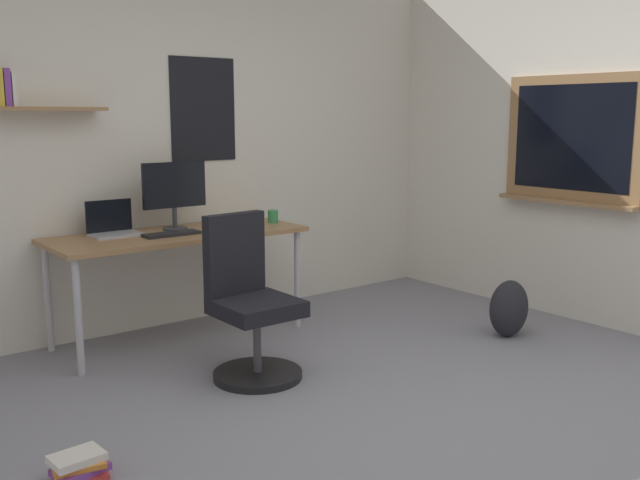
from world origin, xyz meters
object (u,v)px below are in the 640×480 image
at_px(desk, 178,242).
at_px(laptop, 113,227).
at_px(office_chair, 250,308).
at_px(coffee_mug, 273,216).
at_px(keyboard, 172,234).
at_px(backpack, 509,308).
at_px(book_stack_on_floor, 79,467).
at_px(monitor_primary, 174,191).
at_px(computer_mouse, 209,229).

xyz_separation_m(desk, laptop, (-0.38, 0.16, 0.12)).
height_order(office_chair, coffee_mug, office_chair).
xyz_separation_m(laptop, coffee_mug, (1.13, -0.19, -0.01)).
xyz_separation_m(keyboard, backpack, (1.89, -1.27, -0.55)).
xyz_separation_m(office_chair, backpack, (1.81, -0.46, -0.21)).
distance_m(keyboard, book_stack_on_floor, 1.94).
relative_size(coffee_mug, book_stack_on_floor, 0.38).
bearing_deg(monitor_primary, coffee_mug, -11.50).
height_order(computer_mouse, coffee_mug, coffee_mug).
xyz_separation_m(desk, keyboard, (-0.08, -0.08, 0.07)).
bearing_deg(keyboard, computer_mouse, 0.00).
height_order(laptop, coffee_mug, laptop).
distance_m(keyboard, coffee_mug, 0.84).
relative_size(laptop, monitor_primary, 0.67).
bearing_deg(computer_mouse, monitor_primary, 128.18).
height_order(desk, backpack, desk).
height_order(monitor_primary, coffee_mug, monitor_primary).
bearing_deg(computer_mouse, laptop, 157.25).
relative_size(desk, coffee_mug, 18.48).
bearing_deg(book_stack_on_floor, backpack, 2.42).
distance_m(computer_mouse, coffee_mug, 0.56).
distance_m(laptop, book_stack_on_floor, 1.99).
bearing_deg(keyboard, desk, 44.80).
bearing_deg(keyboard, monitor_primary, 56.68).
bearing_deg(coffee_mug, backpack, -51.32).
xyz_separation_m(laptop, book_stack_on_floor, (-0.85, -1.64, -0.73)).
xyz_separation_m(computer_mouse, book_stack_on_floor, (-1.43, -1.40, -0.69)).
bearing_deg(coffee_mug, keyboard, -176.57).
distance_m(office_chair, laptop, 1.18).
relative_size(office_chair, computer_mouse, 9.13).
bearing_deg(laptop, desk, -22.41).
relative_size(monitor_primary, computer_mouse, 4.46).
relative_size(computer_mouse, book_stack_on_floor, 0.43).
bearing_deg(desk, office_chair, -90.19).
height_order(desk, keyboard, keyboard).
bearing_deg(coffee_mug, desk, 177.37).
height_order(desk, computer_mouse, computer_mouse).
bearing_deg(monitor_primary, office_chair, -92.59).
xyz_separation_m(keyboard, coffee_mug, (0.83, 0.05, 0.04)).
distance_m(office_chair, book_stack_on_floor, 1.41).
bearing_deg(desk, backpack, -36.87).
relative_size(desk, backpack, 4.31).
relative_size(desk, monitor_primary, 3.66).
height_order(laptop, monitor_primary, monitor_primary).
bearing_deg(coffee_mug, book_stack_on_floor, -143.82).
distance_m(laptop, backpack, 2.73).
distance_m(office_chair, coffee_mug, 1.20).
relative_size(computer_mouse, backpack, 0.26).
distance_m(laptop, monitor_primary, 0.48).
height_order(laptop, keyboard, laptop).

